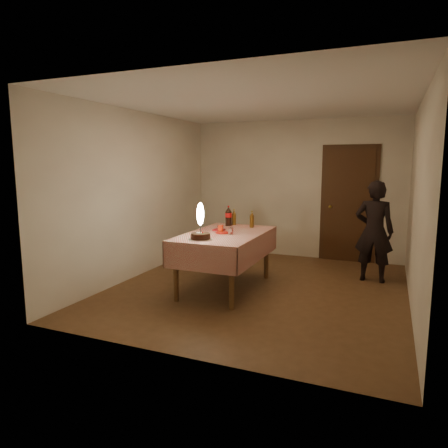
{
  "coord_description": "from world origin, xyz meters",
  "views": [
    {
      "loc": [
        1.69,
        -5.33,
        1.79
      ],
      "look_at": [
        -0.44,
        -0.24,
        0.95
      ],
      "focal_mm": 32.0,
      "sensor_mm": 36.0,
      "label": 1
    }
  ],
  "objects": [
    {
      "name": "red_plate",
      "position": [
        -0.47,
        -0.2,
        0.82
      ],
      "size": [
        0.22,
        0.22,
        0.01
      ],
      "primitive_type": "cylinder",
      "color": "#B4140C",
      "rests_on": "dining_table"
    },
    {
      "name": "ground",
      "position": [
        0.0,
        0.0,
        0.0
      ],
      "size": [
        4.0,
        4.5,
        0.01
      ],
      "primitive_type": "cube",
      "color": "brown",
      "rests_on": "ground"
    },
    {
      "name": "amber_bottle_left",
      "position": [
        -0.59,
        0.54,
        0.93
      ],
      "size": [
        0.06,
        0.06,
        0.25
      ],
      "color": "#55350E",
      "rests_on": "dining_table"
    },
    {
      "name": "photographer",
      "position": [
        1.49,
        1.04,
        0.78
      ],
      "size": [
        0.58,
        0.45,
        1.54
      ],
      "color": "black",
      "rests_on": "ground"
    },
    {
      "name": "birthday_cake",
      "position": [
        -0.55,
        -0.76,
        0.94
      ],
      "size": [
        0.32,
        0.32,
        0.48
      ],
      "color": "white",
      "rests_on": "dining_table"
    },
    {
      "name": "room_shell",
      "position": [
        0.03,
        0.08,
        1.65
      ],
      "size": [
        4.04,
        4.54,
        2.62
      ],
      "color": "silver",
      "rests_on": "ground"
    },
    {
      "name": "amber_bottle_right",
      "position": [
        -0.25,
        0.42,
        0.93
      ],
      "size": [
        0.06,
        0.06,
        0.25
      ],
      "color": "#55350E",
      "rests_on": "dining_table"
    },
    {
      "name": "dining_table",
      "position": [
        -0.44,
        -0.19,
        0.71
      ],
      "size": [
        1.02,
        1.72,
        0.82
      ],
      "color": "brown",
      "rests_on": "ground"
    },
    {
      "name": "napkin_stack",
      "position": [
        -0.6,
        -0.04,
        0.83
      ],
      "size": [
        0.15,
        0.15,
        0.02
      ],
      "primitive_type": "cube",
      "color": "#A31218",
      "rests_on": "dining_table"
    },
    {
      "name": "cola_bottle",
      "position": [
        -0.65,
        0.45,
        0.97
      ],
      "size": [
        0.1,
        0.1,
        0.32
      ],
      "color": "black",
      "rests_on": "dining_table"
    },
    {
      "name": "clear_cup",
      "position": [
        -0.33,
        -0.26,
        0.86
      ],
      "size": [
        0.07,
        0.07,
        0.09
      ],
      "primitive_type": "cylinder",
      "color": "white",
      "rests_on": "dining_table"
    },
    {
      "name": "red_cup",
      "position": [
        -0.53,
        -0.13,
        0.87
      ],
      "size": [
        0.08,
        0.08,
        0.1
      ],
      "primitive_type": "cylinder",
      "color": "red",
      "rests_on": "dining_table"
    }
  ]
}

